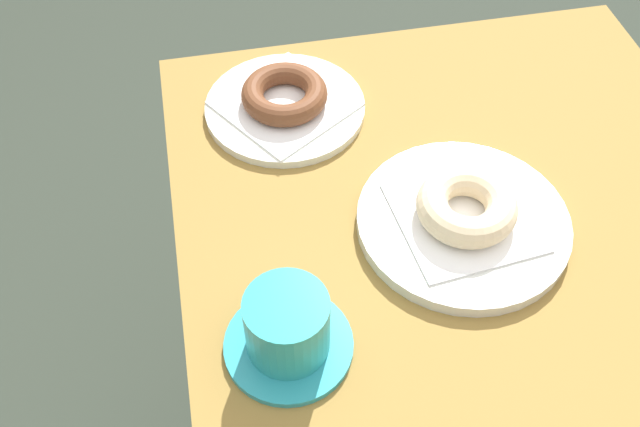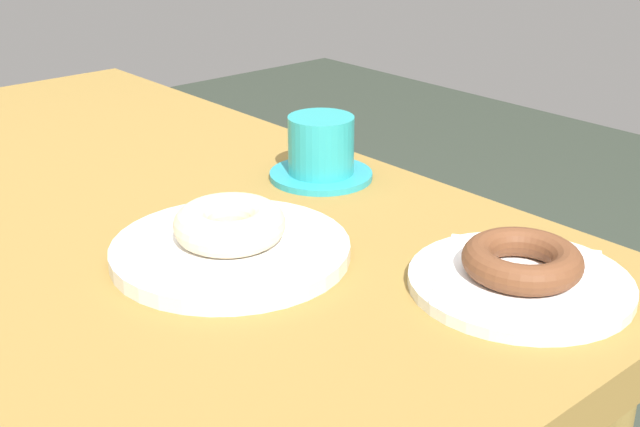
% 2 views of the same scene
% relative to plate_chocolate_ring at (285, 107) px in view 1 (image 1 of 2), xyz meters
% --- Properties ---
extents(plate_chocolate_ring, '(0.21, 0.21, 0.01)m').
position_rel_plate_chocolate_ring_xyz_m(plate_chocolate_ring, '(0.00, 0.00, 0.00)').
color(plate_chocolate_ring, silver).
rests_on(plate_chocolate_ring, table).
extents(napkin_chocolate_ring, '(0.20, 0.20, 0.00)m').
position_rel_plate_chocolate_ring_xyz_m(napkin_chocolate_ring, '(0.00, 0.00, 0.01)').
color(napkin_chocolate_ring, white).
rests_on(napkin_chocolate_ring, plate_chocolate_ring).
extents(donut_chocolate_ring, '(0.11, 0.11, 0.03)m').
position_rel_plate_chocolate_ring_xyz_m(donut_chocolate_ring, '(0.00, 0.00, 0.02)').
color(donut_chocolate_ring, brown).
rests_on(donut_chocolate_ring, napkin_chocolate_ring).
extents(plate_sugar_ring, '(0.24, 0.24, 0.02)m').
position_rel_plate_chocolate_ring_xyz_m(plate_sugar_ring, '(-0.23, -0.16, 0.00)').
color(plate_sugar_ring, silver).
rests_on(plate_sugar_ring, table).
extents(napkin_sugar_ring, '(0.16, 0.16, 0.00)m').
position_rel_plate_chocolate_ring_xyz_m(napkin_sugar_ring, '(-0.23, -0.16, 0.01)').
color(napkin_sugar_ring, white).
rests_on(napkin_sugar_ring, plate_sugar_ring).
extents(donut_sugar_ring, '(0.11, 0.11, 0.04)m').
position_rel_plate_chocolate_ring_xyz_m(donut_sugar_ring, '(-0.23, -0.16, 0.03)').
color(donut_sugar_ring, beige).
rests_on(donut_sugar_ring, napkin_sugar_ring).
extents(coffee_cup, '(0.13, 0.13, 0.08)m').
position_rel_plate_chocolate_ring_xyz_m(coffee_cup, '(-0.34, 0.05, 0.03)').
color(coffee_cup, teal).
rests_on(coffee_cup, table).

